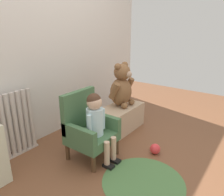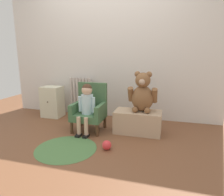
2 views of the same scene
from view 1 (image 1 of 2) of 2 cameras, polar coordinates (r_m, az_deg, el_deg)
The scene contains 9 objects.
ground_plane at distance 2.25m, azimuth 6.06°, elevation -17.78°, with size 6.00×6.00×0.00m, color brown.
back_wall at distance 2.68m, azimuth -18.03°, elevation 14.91°, with size 3.80×0.05×2.40m, color silver.
radiator at distance 2.50m, azimuth -23.85°, elevation -6.38°, with size 0.43×0.05×0.69m.
child_armchair at distance 2.29m, azimuth -6.22°, elevation -7.75°, with size 0.45×0.42×0.70m.
child_figure at distance 2.16m, azimuth -4.07°, elevation -5.28°, with size 0.25×0.35×0.71m.
low_bench at distance 2.90m, azimuth 2.32°, elevation -5.22°, with size 0.66×0.34×0.32m, color tan.
large_teddy_bear at distance 2.82m, azimuth 2.51°, elevation 2.89°, with size 0.41×0.29×0.57m.
floor_rug at distance 2.10m, azimuth 8.14°, elevation -20.81°, with size 0.74×0.74×0.01m, color #4B7741.
toy_ball at distance 2.47m, azimuth 11.19°, elevation -12.90°, with size 0.11×0.11×0.11m, color red.
Camera 1 is at (-1.59, -0.88, 1.33)m, focal length 35.00 mm.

